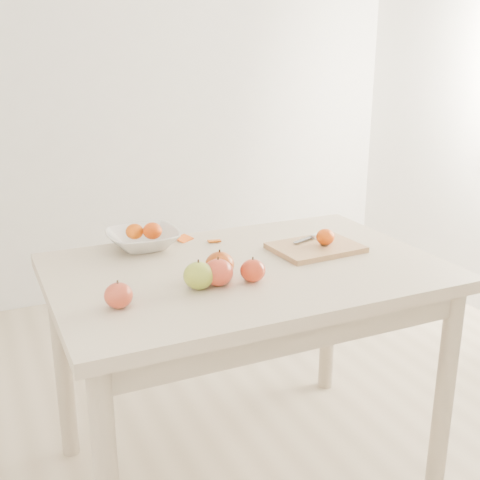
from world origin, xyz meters
name	(u,v)px	position (x,y,z in m)	size (l,w,h in m)	color
ground	(246,467)	(0.00, 0.00, 0.00)	(3.50, 3.50, 0.00)	#C6B293
table	(247,295)	(0.00, 0.00, 0.65)	(1.20, 0.80, 0.75)	beige
cutting_board	(316,248)	(0.28, 0.04, 0.76)	(0.28, 0.21, 0.02)	tan
board_tangerine	(325,237)	(0.31, 0.03, 0.80)	(0.06, 0.06, 0.05)	#CB5107
fruit_bowl	(143,239)	(-0.24, 0.31, 0.78)	(0.24, 0.24, 0.06)	silver
bowl_tangerine_near	(135,231)	(-0.27, 0.32, 0.81)	(0.06, 0.06, 0.05)	#CF5107
bowl_tangerine_far	(152,231)	(-0.21, 0.29, 0.81)	(0.07, 0.07, 0.06)	#C93607
orange_peel_a	(184,240)	(-0.09, 0.33, 0.75)	(0.06, 0.04, 0.00)	#E25410
orange_peel_b	(214,242)	(0.00, 0.26, 0.75)	(0.04, 0.04, 0.00)	orange
paring_knife	(317,236)	(0.32, 0.11, 0.78)	(0.17, 0.07, 0.01)	silver
apple_green	(199,276)	(-0.20, -0.11, 0.79)	(0.09, 0.09, 0.08)	olive
apple_red_c	(253,271)	(-0.04, -0.12, 0.78)	(0.07, 0.07, 0.07)	#94060D
apple_red_d	(118,295)	(-0.44, -0.14, 0.78)	(0.08, 0.08, 0.07)	maroon
apple_red_b	(218,272)	(-0.14, -0.11, 0.79)	(0.09, 0.09, 0.08)	#A11619
apple_red_e	(220,265)	(-0.11, -0.05, 0.79)	(0.09, 0.09, 0.08)	maroon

